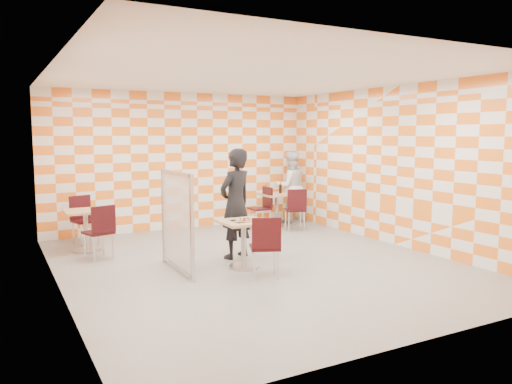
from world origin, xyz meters
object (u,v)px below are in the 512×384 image
at_px(second_table, 276,204).
at_px(man_dark, 236,204).
at_px(empty_table, 86,223).
at_px(partition, 177,221).
at_px(main_table, 244,236).
at_px(chair_empty_near, 101,228).
at_px(chair_empty_far, 83,216).
at_px(sport_bottle, 266,190).
at_px(chair_main_front, 266,242).
at_px(soda_bottle, 280,189).
at_px(man_white, 290,187).
at_px(chair_second_front, 296,206).
at_px(chair_second_side, 263,204).

relative_size(second_table, man_dark, 0.40).
height_order(empty_table, man_dark, man_dark).
height_order(empty_table, partition, partition).
bearing_deg(main_table, chair_empty_near, 140.09).
height_order(chair_empty_far, man_dark, man_dark).
bearing_deg(chair_empty_far, sport_bottle, -0.17).
xyz_separation_m(chair_empty_near, man_dark, (2.05, -0.93, 0.39)).
relative_size(chair_main_front, chair_empty_far, 1.00).
bearing_deg(soda_bottle, sport_bottle, 158.68).
bearing_deg(chair_empty_near, sport_bottle, 19.83).
height_order(partition, man_white, man_white).
height_order(second_table, man_dark, man_dark).
bearing_deg(man_dark, empty_table, -59.79).
xyz_separation_m(man_dark, soda_bottle, (2.22, 2.23, -0.08)).
distance_m(chair_empty_far, sport_bottle, 4.02).
relative_size(chair_second_front, chair_second_side, 1.00).
relative_size(main_table, chair_second_side, 0.81).
relative_size(chair_second_front, sport_bottle, 4.62).
relative_size(partition, sport_bottle, 7.75).
bearing_deg(empty_table, main_table, -49.47).
height_order(main_table, man_dark, man_dark).
relative_size(chair_empty_far, soda_bottle, 4.02).
distance_m(chair_second_side, man_white, 1.10).
xyz_separation_m(empty_table, chair_main_front, (2.00, -3.05, 0.04)).
bearing_deg(chair_second_side, chair_main_front, -118.43).
bearing_deg(main_table, empty_table, 130.53).
relative_size(second_table, sport_bottle, 3.75).
xyz_separation_m(chair_main_front, man_white, (2.84, 3.88, 0.30)).
distance_m(chair_main_front, chair_second_front, 3.69).
bearing_deg(man_dark, chair_empty_far, -70.11).
bearing_deg(partition, man_dark, 17.15).
distance_m(chair_main_front, soda_bottle, 4.33).
relative_size(chair_empty_near, sport_bottle, 4.62).
xyz_separation_m(chair_main_front, chair_second_front, (2.34, 2.85, 0.00)).
bearing_deg(chair_main_front, empty_table, 123.17).
bearing_deg(sport_bottle, chair_second_side, -128.80).
distance_m(chair_second_side, partition, 3.79).
relative_size(chair_second_side, sport_bottle, 4.62).
relative_size(chair_second_side, chair_empty_near, 1.00).
distance_m(chair_empty_near, chair_empty_far, 1.44).
height_order(empty_table, chair_empty_far, chair_empty_far).
height_order(chair_second_side, partition, partition).
xyz_separation_m(second_table, chair_empty_far, (-4.21, 0.17, 0.04)).
relative_size(main_table, chair_empty_near, 0.81).
xyz_separation_m(main_table, chair_second_side, (1.87, 2.75, 0.04)).
distance_m(partition, man_white, 4.80).
bearing_deg(sport_bottle, man_dark, -128.91).
bearing_deg(second_table, main_table, -128.61).
distance_m(chair_second_front, chair_empty_near, 4.26).
xyz_separation_m(chair_second_front, partition, (-3.34, -1.85, 0.25)).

